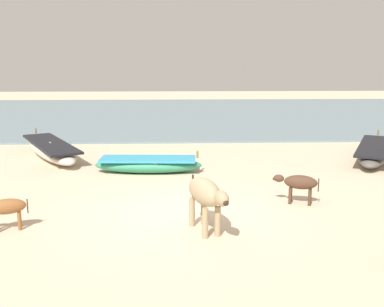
% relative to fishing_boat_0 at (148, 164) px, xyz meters
% --- Properties ---
extents(ground, '(80.00, 80.00, 0.00)m').
position_rel_fishing_boat_0_xyz_m(ground, '(0.85, -3.45, -0.23)').
color(ground, beige).
extents(sea_water, '(60.00, 20.00, 0.08)m').
position_rel_fishing_boat_0_xyz_m(sea_water, '(0.85, 14.53, -0.19)').
color(sea_water, slate).
rests_on(sea_water, ground).
extents(fishing_boat_0, '(3.05, 1.02, 0.62)m').
position_rel_fishing_boat_0_xyz_m(fishing_boat_0, '(0.00, 0.00, 0.00)').
color(fishing_boat_0, '#338C66').
rests_on(fishing_boat_0, ground).
extents(fishing_boat_1, '(3.14, 4.70, 0.68)m').
position_rel_fishing_boat_0_xyz_m(fishing_boat_1, '(-3.32, 2.25, 0.03)').
color(fishing_boat_1, beige).
rests_on(fishing_boat_1, ground).
extents(fishing_boat_2, '(2.95, 4.52, 0.65)m').
position_rel_fishing_boat_0_xyz_m(fishing_boat_2, '(7.16, 1.53, 0.02)').
color(fishing_boat_2, '#5B5651').
rests_on(fishing_boat_2, ground).
extents(cow_adult_dun, '(0.78, 1.49, 0.99)m').
position_rel_fishing_boat_0_xyz_m(cow_adult_dun, '(1.29, -4.54, 0.48)').
color(cow_adult_dun, tan).
rests_on(cow_adult_dun, ground).
extents(calf_near_dark, '(0.97, 0.52, 0.64)m').
position_rel_fishing_boat_0_xyz_m(calf_near_dark, '(3.44, -2.97, 0.23)').
color(calf_near_dark, '#4C3323').
rests_on(calf_near_dark, ground).
extents(calf_far_brown, '(0.90, 0.45, 0.60)m').
position_rel_fishing_boat_0_xyz_m(calf_far_brown, '(-2.36, -4.31, 0.20)').
color(calf_far_brown, brown).
rests_on(calf_far_brown, ground).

